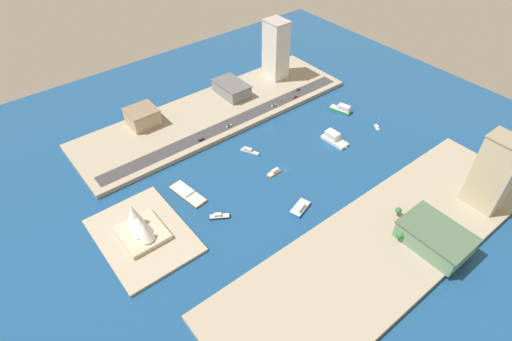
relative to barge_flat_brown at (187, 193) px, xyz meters
name	(u,v)px	position (x,y,z in m)	size (l,w,h in m)	color
ground_plane	(286,169)	(-22.44, -69.96, -1.10)	(440.00, 440.00, 0.00)	navy
quay_west	(385,244)	(-112.37, -69.96, 0.69)	(70.00, 240.00, 3.57)	#9E937F
quay_east	(216,112)	(67.50, -69.96, 0.69)	(70.00, 240.00, 3.57)	#9E937F
peninsula_point	(143,235)	(-15.27, 40.38, -0.10)	(68.19, 50.09, 2.00)	#A89E89
road_strip	(231,123)	(44.40, -69.96, 2.54)	(12.40, 228.00, 0.15)	#38383D
barge_flat_brown	(187,193)	(0.00, 0.00, 0.00)	(30.56, 14.08, 2.85)	brown
ferry_white_commuter	(334,138)	(-21.60, -120.79, 1.91)	(23.57, 9.78, 7.86)	silver
water_taxi_orange	(274,172)	(-21.35, -59.94, 0.13)	(4.22, 11.57, 3.41)	orange
catamaran_blue	(300,208)	(-58.44, -50.46, 0.52)	(11.99, 17.78, 4.53)	blue
yacht_sleek_gray	(249,151)	(8.65, -60.51, 0.31)	(14.93, 9.46, 3.83)	#999EA3
patrol_launch_navy	(219,216)	(-31.48, -5.05, 0.07)	(9.93, 13.06, 3.51)	#1E284C
sailboat_small_white	(377,127)	(-31.30, -161.71, -0.17)	(7.86, 6.12, 12.14)	white
ferry_green_doubledeck	(342,109)	(3.23, -156.94, 1.51)	(20.50, 11.58, 6.67)	#2D8C4C
office_block_beige	(494,173)	(-129.33, -144.13, 28.27)	(22.72, 16.44, 51.53)	#C6B793
apartment_midrise_tan	(142,117)	(87.72, -13.45, 9.34)	(22.53, 23.43, 13.68)	tan
warehouse_low_gray	(231,88)	(80.40, -96.50, 8.03)	(33.20, 21.41, 11.06)	gray
hotel_broad_white	(276,49)	(81.05, -147.97, 29.35)	(20.84, 17.29, 53.70)	silver
terminal_long_green	(435,237)	(-130.20, -90.37, 8.61)	(40.00, 27.96, 12.22)	slate
hatchback_blue	(298,90)	(47.94, -146.71, 3.43)	(2.19, 5.09, 1.65)	black
suv_black	(201,139)	(39.93, -37.91, 3.43)	(2.00, 4.68, 1.67)	black
sedan_silver	(229,126)	(41.26, -65.26, 3.36)	(1.99, 4.94, 1.48)	black
pickup_red	(295,96)	(40.82, -136.96, 3.41)	(1.95, 4.69, 1.60)	black
van_white	(274,105)	(42.01, -113.10, 3.43)	(1.95, 4.33, 1.66)	black
traffic_light_waterfront	(281,102)	(37.34, -117.82, 6.81)	(0.36, 0.36, 6.50)	black
opera_landmark	(140,226)	(-14.13, 40.38, 8.11)	(28.97, 25.92, 19.51)	#BCAD93
park_tree_cluster	(404,227)	(-113.78, -83.01, 7.85)	(17.45, 19.86, 9.03)	brown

